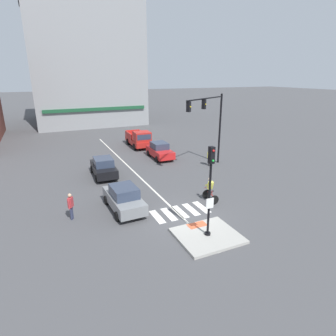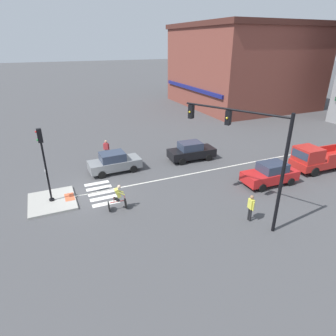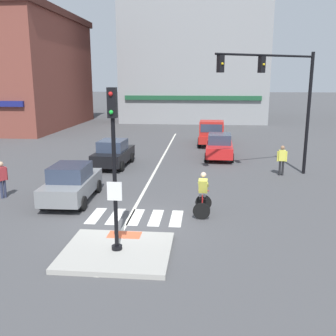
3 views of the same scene
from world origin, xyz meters
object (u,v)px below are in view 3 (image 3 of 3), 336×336
(car_black_westbound_far, at_px, (113,153))
(signal_pole, at_px, (114,156))
(cyclist, at_px, (203,193))
(pedestrian_at_curb_left, at_px, (2,177))
(traffic_light_mast, at_px, (282,90))
(pickup_truck_red_eastbound_distant, at_px, (212,133))
(pedestrian_waiting_far_side, at_px, (282,158))
(car_red_eastbound_far, at_px, (219,146))
(car_grey_westbound_near, at_px, (72,183))

(car_black_westbound_far, bearing_deg, signal_pole, -76.18)
(cyclist, bearing_deg, signal_pole, -124.19)
(cyclist, xyz_separation_m, pedestrian_at_curb_left, (-8.90, 1.29, 0.11))
(signal_pole, distance_m, pedestrian_at_curb_left, 8.38)
(traffic_light_mast, relative_size, car_black_westbound_far, 1.59)
(traffic_light_mast, bearing_deg, cyclist, -121.98)
(pickup_truck_red_eastbound_distant, xyz_separation_m, cyclist, (-0.59, -16.33, -0.11))
(cyclist, bearing_deg, pedestrian_waiting_far_side, 57.50)
(car_red_eastbound_far, xyz_separation_m, cyclist, (-1.03, -11.12, 0.06))
(pedestrian_waiting_far_side, bearing_deg, signal_pole, -123.12)
(traffic_light_mast, distance_m, car_red_eastbound_far, 6.78)
(signal_pole, relative_size, car_black_westbound_far, 1.16)
(car_red_eastbound_far, bearing_deg, cyclist, -95.27)
(car_grey_westbound_near, bearing_deg, pickup_truck_red_eastbound_distant, 67.44)
(signal_pole, relative_size, pedestrian_waiting_far_side, 2.89)
(traffic_light_mast, xyz_separation_m, car_red_eastbound_far, (-2.96, 4.74, -3.83))
(cyclist, height_order, pedestrian_waiting_far_side, cyclist)
(car_grey_westbound_near, bearing_deg, car_black_westbound_far, 88.19)
(pickup_truck_red_eastbound_distant, xyz_separation_m, pedestrian_waiting_far_side, (3.69, -9.60, 0.00))
(car_grey_westbound_near, bearing_deg, car_red_eastbound_far, 55.90)
(cyclist, bearing_deg, car_grey_westbound_near, 168.16)
(signal_pole, bearing_deg, pedestrian_waiting_far_side, 56.88)
(car_red_eastbound_far, bearing_deg, signal_pole, -103.56)
(car_black_westbound_far, xyz_separation_m, pedestrian_at_curb_left, (-3.42, -6.75, 0.17))
(traffic_light_mast, relative_size, pedestrian_at_curb_left, 3.96)
(car_black_westbound_far, xyz_separation_m, pedestrian_waiting_far_side, (9.77, -1.31, 0.17))
(car_red_eastbound_far, height_order, pedestrian_waiting_far_side, pedestrian_waiting_far_side)
(signal_pole, xyz_separation_m, car_grey_westbound_near, (-3.13, 4.97, -2.25))
(pedestrian_at_curb_left, xyz_separation_m, pedestrian_waiting_far_side, (13.19, 5.44, 0.00))
(pickup_truck_red_eastbound_distant, bearing_deg, traffic_light_mast, -71.19)
(signal_pole, xyz_separation_m, car_red_eastbound_far, (3.59, 14.90, -2.25))
(car_black_westbound_far, relative_size, pedestrian_at_curb_left, 2.50)
(cyclist, relative_size, pedestrian_at_curb_left, 1.01)
(car_black_westbound_far, height_order, pedestrian_at_curb_left, pedestrian_at_curb_left)
(pickup_truck_red_eastbound_distant, xyz_separation_m, pedestrian_at_curb_left, (-9.50, -15.04, 0.00))
(car_red_eastbound_far, distance_m, cyclist, 11.17)
(signal_pole, relative_size, car_grey_westbound_near, 1.16)
(car_grey_westbound_near, bearing_deg, traffic_light_mast, 28.18)
(car_black_westbound_far, height_order, cyclist, cyclist)
(pickup_truck_red_eastbound_distant, bearing_deg, car_grey_westbound_near, -112.56)
(car_black_westbound_far, distance_m, pickup_truck_red_eastbound_distant, 10.27)
(signal_pole, distance_m, car_red_eastbound_far, 15.49)
(car_red_eastbound_far, bearing_deg, car_grey_westbound_near, -124.10)
(traffic_light_mast, height_order, car_black_westbound_far, traffic_light_mast)
(signal_pole, distance_m, traffic_light_mast, 12.19)
(car_black_westbound_far, bearing_deg, traffic_light_mast, -9.98)
(traffic_light_mast, bearing_deg, pedestrian_at_curb_left, -158.46)
(pickup_truck_red_eastbound_distant, bearing_deg, pedestrian_waiting_far_side, -68.96)
(pickup_truck_red_eastbound_distant, bearing_deg, pedestrian_at_curb_left, -122.27)
(car_grey_westbound_near, distance_m, pedestrian_at_curb_left, 3.21)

